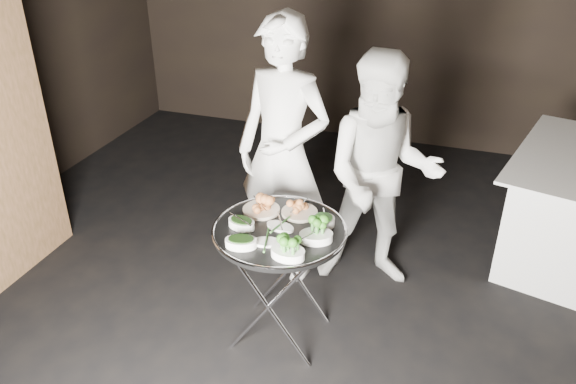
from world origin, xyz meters
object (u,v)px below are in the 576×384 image
(waiter_right, at_px, (381,175))
(tray_stand, at_px, (280,279))
(serving_tray, at_px, (280,230))
(waiter_left, at_px, (283,153))

(waiter_right, bearing_deg, tray_stand, -131.14)
(serving_tray, distance_m, waiter_right, 0.89)
(tray_stand, bearing_deg, waiter_left, 107.50)
(waiter_right, bearing_deg, waiter_left, 175.42)
(tray_stand, xyz_separation_m, waiter_left, (-0.22, 0.69, 0.49))
(tray_stand, bearing_deg, serving_tray, 0.00)
(serving_tray, xyz_separation_m, waiter_left, (-0.22, 0.69, 0.15))
(waiter_left, xyz_separation_m, waiter_right, (0.66, 0.08, -0.10))
(waiter_left, distance_m, waiter_right, 0.67)
(tray_stand, distance_m, waiter_left, 0.88)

